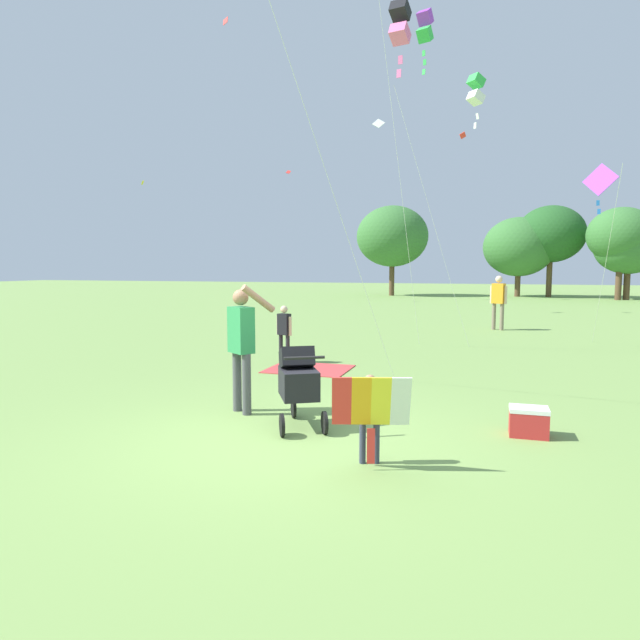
# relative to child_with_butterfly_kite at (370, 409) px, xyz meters

# --- Properties ---
(ground_plane) EXTENTS (120.00, 120.00, 0.00)m
(ground_plane) POSITION_rel_child_with_butterfly_kite_xyz_m (-1.14, 0.55, -0.59)
(ground_plane) COLOR #75994C
(treeline_distant) EXTENTS (26.50, 6.08, 6.18)m
(treeline_distant) POSITION_rel_child_with_butterfly_kite_xyz_m (7.02, 32.86, 3.12)
(treeline_distant) COLOR brown
(treeline_distant) RESTS_ON ground
(child_with_butterfly_kite) EXTENTS (0.80, 0.45, 0.96)m
(child_with_butterfly_kite) POSITION_rel_child_with_butterfly_kite_xyz_m (0.00, 0.00, 0.00)
(child_with_butterfly_kite) COLOR #33384C
(child_with_butterfly_kite) RESTS_ON ground
(person_adult_flyer) EXTENTS (0.69, 0.47, 1.79)m
(person_adult_flyer) POSITION_rel_child_with_butterfly_kite_xyz_m (-2.11, 1.49, 0.45)
(person_adult_flyer) COLOR #4C4C51
(person_adult_flyer) RESTS_ON ground
(stroller) EXTENTS (0.84, 1.09, 1.03)m
(stroller) POSITION_rel_child_with_butterfly_kite_xyz_m (-1.15, 1.10, 0.02)
(stroller) COLOR black
(stroller) RESTS_ON ground
(kite_adult_black) EXTENTS (1.64, 2.85, 6.46)m
(kite_adult_black) POSITION_rel_child_with_butterfly_kite_xyz_m (-0.42, 4.27, 5.49)
(kite_adult_black) COLOR black
(kite_adult_black) RESTS_ON ground
(kite_orange_delta) EXTENTS (0.92, 2.69, 8.30)m
(kite_orange_delta) POSITION_rel_child_with_butterfly_kite_xyz_m (-0.51, 8.87, 7.26)
(kite_orange_delta) COLOR purple
(kite_orange_delta) RESTS_ON ground
(kite_green_novelty) EXTENTS (0.76, 3.96, 4.75)m
(kite_green_novelty) POSITION_rel_child_with_butterfly_kite_xyz_m (3.89, 10.67, 3.57)
(kite_green_novelty) COLOR purple
(kite_green_novelty) RESTS_ON ground
(kite_blue_high) EXTENTS (1.99, 1.78, 6.66)m
(kite_blue_high) POSITION_rel_child_with_butterfly_kite_xyz_m (0.74, 8.91, 5.67)
(kite_blue_high) COLOR green
(kite_blue_high) RESTS_ON ground
(distant_kites_cluster) EXTENTS (32.51, 12.49, 11.04)m
(distant_kites_cluster) POSITION_rel_child_with_butterfly_kite_xyz_m (-6.30, 23.95, 12.03)
(distant_kites_cluster) COLOR yellow
(person_red_shirt) EXTENTS (0.52, 0.36, 1.73)m
(person_red_shirt) POSITION_rel_child_with_butterfly_kite_xyz_m (1.51, 12.99, 0.43)
(person_red_shirt) COLOR #7F705B
(person_red_shirt) RESTS_ON ground
(person_sitting_far) EXTENTS (0.37, 0.24, 1.21)m
(person_sitting_far) POSITION_rel_child_with_butterfly_kite_xyz_m (-2.94, 5.40, 0.12)
(person_sitting_far) COLOR #232328
(person_sitting_far) RESTS_ON ground
(picnic_blanket) EXTENTS (1.60, 1.33, 0.02)m
(picnic_blanket) POSITION_rel_child_with_butterfly_kite_xyz_m (-2.21, 4.82, -0.58)
(picnic_blanket) COLOR #CC3D3D
(picnic_blanket) RESTS_ON ground
(cooler_box) EXTENTS (0.45, 0.33, 0.35)m
(cooler_box) POSITION_rel_child_with_butterfly_kite_xyz_m (1.63, 1.51, -0.41)
(cooler_box) COLOR red
(cooler_box) RESTS_ON ground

